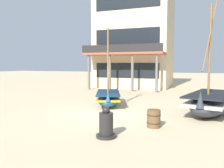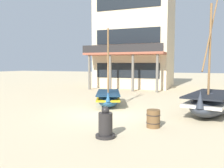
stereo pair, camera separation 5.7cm
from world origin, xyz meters
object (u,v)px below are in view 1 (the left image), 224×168
object	(u,v)px
fishing_boat_near_left	(210,103)
harbor_building_main	(135,39)
fishing_boat_centre_large	(108,98)
capstan_winch	(106,125)
wooden_barrel	(154,119)

from	to	relation	value
fishing_boat_near_left	harbor_building_main	distance (m)	15.59
fishing_boat_centre_large	fishing_boat_near_left	bearing A→B (deg)	-6.74
capstan_winch	harbor_building_main	xyz separation A→B (m)	(-4.03, 17.98, 4.77)
capstan_winch	wooden_barrel	world-z (taller)	capstan_winch
wooden_barrel	harbor_building_main	xyz separation A→B (m)	(-5.28, 16.16, 4.84)
fishing_boat_centre_large	wooden_barrel	bearing A→B (deg)	-48.12
fishing_boat_near_left	harbor_building_main	bearing A→B (deg)	119.83
capstan_winch	fishing_boat_near_left	bearing A→B (deg)	56.24
fishing_boat_near_left	wooden_barrel	bearing A→B (deg)	-123.30
fishing_boat_near_left	fishing_boat_centre_large	bearing A→B (deg)	173.26
wooden_barrel	capstan_winch	bearing A→B (deg)	-124.58
fishing_boat_near_left	capstan_winch	bearing A→B (deg)	-123.76
fishing_boat_centre_large	capstan_winch	distance (m)	6.15
wooden_barrel	harbor_building_main	bearing A→B (deg)	108.10
wooden_barrel	harbor_building_main	size ratio (longest dim) A/B	0.07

